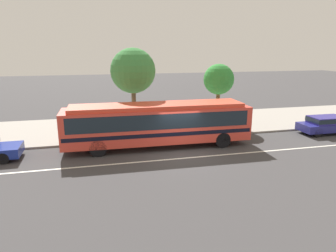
# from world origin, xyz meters

# --- Properties ---
(ground_plane) EXTENTS (120.00, 120.00, 0.00)m
(ground_plane) POSITION_xyz_m (0.00, 0.00, 0.00)
(ground_plane) COLOR #3C3B3C
(sidewalk_slab) EXTENTS (60.00, 8.00, 0.12)m
(sidewalk_slab) POSITION_xyz_m (0.00, 7.08, 0.06)
(sidewalk_slab) COLOR #9B948C
(sidewalk_slab) RESTS_ON ground_plane
(lane_stripe_center) EXTENTS (56.00, 0.16, 0.01)m
(lane_stripe_center) POSITION_xyz_m (0.00, -0.80, 0.00)
(lane_stripe_center) COLOR silver
(lane_stripe_center) RESTS_ON ground_plane
(transit_bus) EXTENTS (11.84, 2.77, 2.80)m
(transit_bus) POSITION_xyz_m (-1.08, 1.73, 1.63)
(transit_bus) COLOR #D93F32
(transit_bus) RESTS_ON ground_plane
(sedan_far_ahead) EXTENTS (4.47, 1.82, 1.29)m
(sedan_far_ahead) POSITION_xyz_m (11.87, 1.85, 0.72)
(sedan_far_ahead) COLOR navy
(sedan_far_ahead) RESTS_ON ground_plane
(pedestrian_waiting_near_sign) EXTENTS (0.35, 0.35, 1.69)m
(pedestrian_waiting_near_sign) POSITION_xyz_m (1.16, 3.92, 1.11)
(pedestrian_waiting_near_sign) COLOR navy
(pedestrian_waiting_near_sign) RESTS_ON sidewalk_slab
(pedestrian_walking_along_curb) EXTENTS (0.48, 0.48, 1.67)m
(pedestrian_walking_along_curb) POSITION_xyz_m (1.26, 4.71, 1.09)
(pedestrian_walking_along_curb) COLOR navy
(pedestrian_walking_along_curb) RESTS_ON sidewalk_slab
(bus_stop_sign) EXTENTS (0.08, 0.44, 2.43)m
(bus_stop_sign) POSITION_xyz_m (3.69, 3.57, 1.68)
(bus_stop_sign) COLOR gray
(bus_stop_sign) RESTS_ON sidewalk_slab
(street_tree_near_stop) EXTENTS (3.20, 3.20, 6.12)m
(street_tree_near_stop) POSITION_xyz_m (-2.14, 5.14, 4.61)
(street_tree_near_stop) COLOR brown
(street_tree_near_stop) RESTS_ON sidewalk_slab
(street_tree_mid_block) EXTENTS (2.46, 2.46, 4.87)m
(street_tree_mid_block) POSITION_xyz_m (4.93, 6.35, 3.72)
(street_tree_mid_block) COLOR brown
(street_tree_mid_block) RESTS_ON sidewalk_slab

